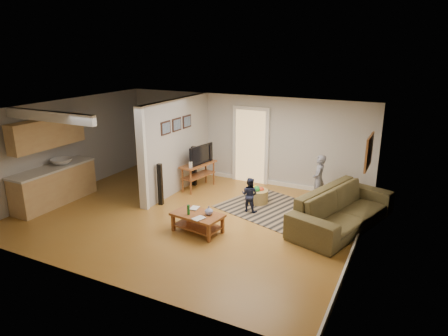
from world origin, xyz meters
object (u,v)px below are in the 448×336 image
at_px(speaker_right, 194,166).
at_px(toy_basket, 258,196).
at_px(coffee_table, 198,218).
at_px(speaker_left, 160,184).
at_px(tv_console, 199,166).
at_px(child, 317,203).
at_px(sofa, 341,227).
at_px(toddler, 249,211).

relative_size(speaker_right, toy_basket, 2.16).
height_order(coffee_table, speaker_left, speaker_left).
bearing_deg(tv_console, toy_basket, 2.01).
xyz_separation_m(speaker_left, speaker_right, (0.00, 1.64, 0.04)).
bearing_deg(speaker_right, tv_console, -44.43).
xyz_separation_m(tv_console, child, (3.23, 0.36, -0.66)).
bearing_deg(sofa, toddler, 110.77).
xyz_separation_m(speaker_left, toddler, (2.15, 0.58, -0.53)).
height_order(tv_console, toddler, tv_console).
height_order(sofa, tv_console, tv_console).
relative_size(tv_console, toy_basket, 2.29).
distance_m(tv_console, toy_basket, 1.94).
relative_size(sofa, tv_console, 2.37).
distance_m(child, toddler, 1.81).
bearing_deg(tv_console, coffee_table, -50.15).
xyz_separation_m(sofa, tv_console, (-4.04, 0.74, 0.66)).
height_order(speaker_left, toy_basket, speaker_left).
relative_size(tv_console, toddler, 1.42).
distance_m(speaker_left, toddler, 2.29).
bearing_deg(tv_console, child, 16.46).
bearing_deg(toddler, tv_console, -23.06).
height_order(coffee_table, child, child).
relative_size(coffee_table, speaker_left, 1.07).
bearing_deg(toy_basket, child, 24.64).
xyz_separation_m(coffee_table, speaker_right, (-1.62, 2.56, 0.24)).
xyz_separation_m(sofa, toy_basket, (-2.18, 0.47, 0.19)).
distance_m(sofa, child, 1.37).
distance_m(sofa, toy_basket, 2.23).
height_order(toy_basket, child, child).
distance_m(sofa, speaker_right, 4.44).
height_order(speaker_right, toy_basket, speaker_right).
bearing_deg(child, speaker_left, -71.39).
bearing_deg(speaker_right, toddler, -33.76).
relative_size(coffee_table, toddler, 1.34).
height_order(coffee_table, tv_console, tv_console).
bearing_deg(coffee_table, tv_console, 119.80).
distance_m(toy_basket, child, 1.51).
xyz_separation_m(speaker_left, child, (3.49, 1.81, -0.53)).
bearing_deg(speaker_left, speaker_right, 79.60).
bearing_deg(toddler, sofa, -175.21).
distance_m(speaker_left, speaker_right, 1.64).
distance_m(speaker_right, toy_basket, 2.21).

